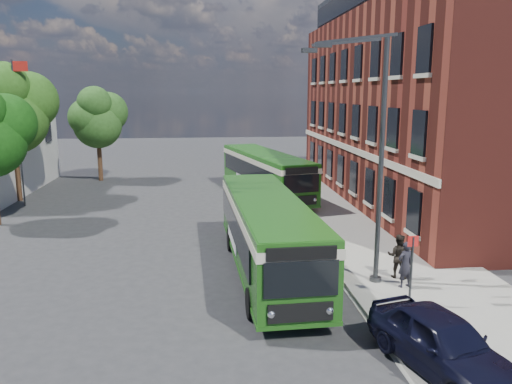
{
  "coord_description": "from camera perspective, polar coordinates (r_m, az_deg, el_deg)",
  "views": [
    {
      "loc": [
        -1.02,
        -19.1,
        7.1
      ],
      "look_at": [
        1.42,
        5.09,
        2.2
      ],
      "focal_mm": 35.0,
      "sensor_mm": 36.0,
      "label": 1
    }
  ],
  "objects": [
    {
      "name": "tree_right",
      "position": [
        41.95,
        -17.63,
        8.16
      ],
      "size": [
        4.47,
        4.25,
        7.54
      ],
      "color": "#321E12",
      "rests_on": "ground"
    },
    {
      "name": "pedestrian_b",
      "position": [
        19.76,
        15.94,
        -7.05
      ],
      "size": [
        1.03,
        0.95,
        1.69
      ],
      "primitive_type": "imported",
      "rotation": [
        0.0,
        0.0,
        2.67
      ],
      "color": "black",
      "rests_on": "pavement"
    },
    {
      "name": "bus_stop_sign",
      "position": [
        17.24,
        17.35,
        -8.08
      ],
      "size": [
        0.35,
        0.08,
        2.52
      ],
      "color": "#333538",
      "rests_on": "ground"
    },
    {
      "name": "tree_mid",
      "position": [
        35.91,
        -26.12,
        8.6
      ],
      "size": [
        5.29,
        5.03,
        8.94
      ],
      "color": "#321E12",
      "rests_on": "ground"
    },
    {
      "name": "pedestrian_a",
      "position": [
        18.9,
        16.69,
        -7.93
      ],
      "size": [
        0.72,
        0.58,
        1.7
      ],
      "primitive_type": "imported",
      "rotation": [
        0.0,
        0.0,
        3.45
      ],
      "color": "black",
      "rests_on": "pavement"
    },
    {
      "name": "kerb_line",
      "position": [
        28.45,
        4.49,
        -3.08
      ],
      "size": [
        0.12,
        48.0,
        0.01
      ],
      "primitive_type": "cube",
      "color": "beige",
      "rests_on": "ground"
    },
    {
      "name": "street_lamp",
      "position": [
        18.22,
        13.06,
        3.82
      ],
      "size": [
        2.96,
        2.38,
        9.0
      ],
      "color": "#333538",
      "rests_on": "ground"
    },
    {
      "name": "brick_office",
      "position": [
        34.54,
        20.36,
        10.48
      ],
      "size": [
        12.1,
        26.0,
        14.2
      ],
      "color": "maroon",
      "rests_on": "ground"
    },
    {
      "name": "flagpole",
      "position": [
        34.15,
        -25.49,
        6.67
      ],
      "size": [
        0.95,
        0.1,
        9.0
      ],
      "color": "#333538",
      "rests_on": "ground"
    },
    {
      "name": "pavement",
      "position": [
        29.12,
        10.42,
        -2.76
      ],
      "size": [
        6.0,
        48.0,
        0.15
      ],
      "primitive_type": "cube",
      "color": "gray",
      "rests_on": "ground"
    },
    {
      "name": "bus_front",
      "position": [
        19.68,
        1.27,
        -4.13
      ],
      "size": [
        3.07,
        11.91,
        3.02
      ],
      "color": "#1E5515",
      "rests_on": "ground"
    },
    {
      "name": "ground",
      "position": [
        20.4,
        -2.57,
        -8.98
      ],
      "size": [
        120.0,
        120.0,
        0.0
      ],
      "primitive_type": "plane",
      "color": "#2A2A2D",
      "rests_on": "ground"
    },
    {
      "name": "bus_rear",
      "position": [
        34.14,
        1.08,
        2.52
      ],
      "size": [
        5.25,
        12.48,
        3.02
      ],
      "color": "#1C5E14",
      "rests_on": "ground"
    },
    {
      "name": "parked_car",
      "position": [
        13.91,
        20.48,
        -15.77
      ],
      "size": [
        2.94,
        4.82,
        1.53
      ],
      "primitive_type": "imported",
      "rotation": [
        0.0,
        0.0,
        0.27
      ],
      "color": "black",
      "rests_on": "pavement"
    }
  ]
}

